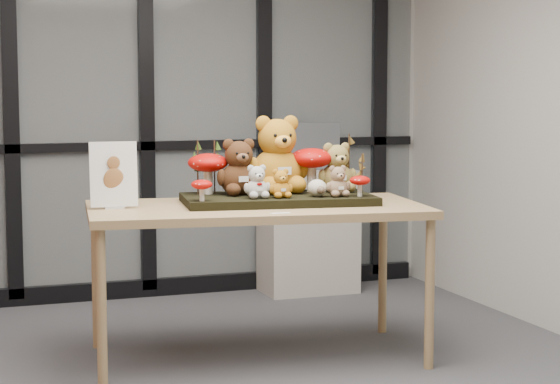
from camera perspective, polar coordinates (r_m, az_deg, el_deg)
name	(u,v)px	position (r m, az deg, el deg)	size (l,w,h in m)	color
room_shell	(165,38)	(4.49, -6.48, 8.63)	(5.00, 5.00, 5.00)	#ACAAA2
glass_partition	(80,92)	(6.91, -11.20, 5.52)	(4.90, 0.06, 2.78)	#2D383F
display_table	(256,217)	(5.41, -1.34, -1.43)	(1.88, 1.12, 0.83)	tan
diorama_tray	(278,199)	(5.49, -0.11, -0.41)	(1.02, 0.51, 0.04)	black
bear_pooh_yellow	(277,150)	(5.61, -0.17, 2.37)	(0.36, 0.32, 0.47)	#B57418
bear_brown_medium	(239,164)	(5.50, -2.34, 1.60)	(0.26, 0.23, 0.34)	#422512
bear_tan_back	(337,165)	(5.66, 3.21, 1.55)	(0.23, 0.21, 0.30)	olive
bear_small_yellow	(281,182)	(5.35, 0.04, 0.57)	(0.13, 0.12, 0.17)	#C47A19
bear_white_bow	(257,180)	(5.34, -1.32, 0.69)	(0.15, 0.13, 0.19)	silver
bear_beige_small	(338,179)	(5.42, 3.27, 0.71)	(0.14, 0.13, 0.18)	#8F6F52
plush_cream_hedgehog	(317,187)	(5.41, 2.11, 0.28)	(0.08, 0.07, 0.10)	beige
mushroom_back_left	(208,172)	(5.54, -4.07, 1.15)	(0.22, 0.22, 0.25)	#AB0905
mushroom_back_right	(312,168)	(5.65, 1.79, 1.38)	(0.24, 0.24, 0.27)	#AB0905
mushroom_front_left	(202,189)	(5.22, -4.42, 0.16)	(0.11, 0.11, 0.12)	#AB0905
mushroom_front_right	(360,185)	(5.43, 4.51, 0.40)	(0.11, 0.11, 0.12)	#AB0905
sprig_green_far_left	(198,167)	(5.53, -4.65, 1.41)	(0.05, 0.05, 0.30)	#1C350C
sprig_green_mid_left	(215,167)	(5.60, -3.70, 1.44)	(0.05, 0.05, 0.29)	#1C350C
sprig_dry_far_right	(349,163)	(5.68, 3.90, 1.66)	(0.05, 0.05, 0.32)	brown
sprig_dry_mid_right	(362,174)	(5.57, 4.64, 1.04)	(0.05, 0.05, 0.22)	brown
sprig_green_centre	(262,174)	(5.66, -1.00, 1.02)	(0.05, 0.05, 0.20)	#1C350C
sign_holder	(114,177)	(5.31, -9.34, 0.84)	(0.25, 0.07, 0.35)	silver
label_card	(280,213)	(5.06, 0.03, -1.20)	(0.10, 0.03, 0.00)	white
cabinet	(308,231)	(7.17, 1.61, -2.22)	(0.65, 0.38, 0.87)	#B1AA9E
monitor	(308,146)	(7.13, 1.57, 2.58)	(0.47, 0.05, 0.33)	#515459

